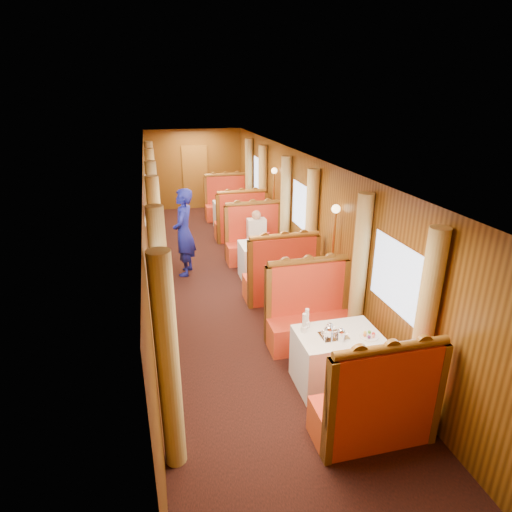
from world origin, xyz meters
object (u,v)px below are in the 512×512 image
object	(u,v)px
banquette_mid_fwd	(281,279)
fruit_plate	(369,336)
table_near	(337,359)
banquette_near_aft	(309,318)
banquette_far_fwd	(241,224)
banquette_far_aft	(227,205)
steward	(184,233)
banquette_mid_aft	(255,242)
teapot_right	(341,336)
teapot_back	(329,330)
rose_vase_mid	(268,236)
passenger	(257,232)
table_far	(234,215)
table_mid	(266,261)
teapot_left	(329,334)
rose_vase_far	(234,195)
banquette_near_fwd	(375,409)
tea_tray	(334,336)

from	to	relation	value
banquette_mid_fwd	fruit_plate	distance (m)	2.69
table_near	banquette_near_aft	world-z (taller)	banquette_near_aft
banquette_far_fwd	banquette_far_aft	distance (m)	2.03
banquette_far_fwd	steward	world-z (taller)	steward
banquette_mid_fwd	banquette_far_aft	size ratio (longest dim) A/B	1.00
banquette_mid_aft	banquette_far_aft	distance (m)	3.50
teapot_right	teapot_back	world-z (taller)	teapot_right
fruit_plate	teapot_right	bearing A→B (deg)	178.79
rose_vase_mid	passenger	world-z (taller)	passenger
teapot_right	teapot_back	xyz separation A→B (m)	(-0.07, 0.18, -0.01)
teapot_back	steward	bearing A→B (deg)	110.02
table_near	table_far	bearing A→B (deg)	90.00
banquette_far_fwd	fruit_plate	distance (m)	6.16
table_mid	table_far	world-z (taller)	same
teapot_right	banquette_mid_aft	bearing A→B (deg)	95.23
table_mid	fruit_plate	world-z (taller)	fruit_plate
table_near	teapot_left	bearing A→B (deg)	-156.06
rose_vase_far	banquette_near_fwd	bearing A→B (deg)	-90.22
table_near	table_mid	world-z (taller)	same
table_mid	banquette_mid_aft	distance (m)	1.02
fruit_plate	table_mid	bearing A→B (deg)	95.29
banquette_near_fwd	teapot_right	distance (m)	0.95
fruit_plate	table_near	bearing A→B (deg)	154.92
table_near	table_far	world-z (taller)	same
table_far	teapot_right	world-z (taller)	teapot_right
table_mid	banquette_far_aft	world-z (taller)	banquette_far_aft
teapot_right	teapot_back	size ratio (longest dim) A/B	1.16
banquette_near_aft	passenger	bearing A→B (deg)	90.00
rose_vase_mid	banquette_mid_fwd	bearing A→B (deg)	-90.72
steward	rose_vase_far	bearing A→B (deg)	166.67
banquette_near_aft	table_mid	xyz separation A→B (m)	(0.00, 2.49, -0.05)
banquette_near_fwd	passenger	world-z (taller)	banquette_near_fwd
tea_tray	steward	bearing A→B (deg)	109.76
teapot_back	teapot_right	bearing A→B (deg)	-69.77
tea_tray	passenger	xyz separation A→B (m)	(0.09, 4.35, -0.02)
banquette_far_aft	teapot_back	xyz separation A→B (m)	(-0.11, -7.98, 0.38)
banquette_near_aft	banquette_far_aft	bearing A→B (deg)	90.00
teapot_left	passenger	distance (m)	4.39
banquette_near_aft	teapot_left	world-z (taller)	banquette_near_aft
banquette_mid_aft	steward	distance (m)	1.70
banquette_near_aft	rose_vase_far	size ratio (longest dim) A/B	3.72
banquette_mid_fwd	teapot_right	world-z (taller)	banquette_mid_fwd
tea_tray	steward	xyz separation A→B (m)	(-1.50, 4.16, 0.15)
table_mid	table_far	xyz separation A→B (m)	(0.00, 3.50, 0.00)
table_mid	banquette_mid_aft	xyz separation A→B (m)	(0.00, 1.01, 0.05)
banquette_far_fwd	teapot_back	distance (m)	5.96
banquette_mid_fwd	teapot_back	xyz separation A→B (m)	(-0.11, -2.45, 0.38)
rose_vase_mid	passenger	bearing A→B (deg)	90.83
teapot_right	rose_vase_mid	distance (m)	3.62
banquette_near_aft	table_far	world-z (taller)	banquette_near_aft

